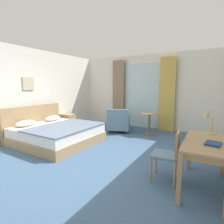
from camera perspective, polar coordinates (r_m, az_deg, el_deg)
ground at (r=4.19m, az=-6.16°, el=-14.34°), size 5.74×7.20×0.10m
wall_back at (r=6.83m, az=10.68°, el=6.31°), size 5.34×0.12×2.65m
wall_left at (r=5.82m, az=-27.58°, el=5.13°), size 0.12×6.80×2.65m
balcony_glass_door at (r=6.81m, az=9.45°, el=4.99°), size 1.43×0.02×2.33m
curtain_panel_left at (r=7.10m, az=2.09°, el=5.89°), size 0.47×0.10×2.49m
curtain_panel_right at (r=6.43m, az=16.96°, el=5.25°), size 0.52×0.10×2.49m
bed at (r=5.25m, az=-17.27°, el=-6.29°), size 2.03×1.93×0.97m
nightstand at (r=6.73m, az=-13.83°, el=-2.89°), size 0.49×0.37×0.54m
writing_desk at (r=3.10m, az=27.38°, el=-9.78°), size 0.63×1.26×0.75m
desk_chair at (r=3.17m, az=17.75°, el=-12.05°), size 0.44×0.43×0.85m
desk_lamp at (r=3.54m, az=28.08°, el=-1.66°), size 0.22×0.20×0.41m
closed_book at (r=2.94m, az=29.25°, el=-8.69°), size 0.22×0.27×0.03m
armchair_by_window at (r=6.11m, az=2.07°, el=-3.24°), size 0.93×0.94×0.80m
round_cafe_table at (r=5.87m, az=11.67°, el=-2.02°), size 0.61×0.61×0.71m
framed_picture at (r=5.92m, az=-24.84°, el=8.14°), size 0.03×0.35×0.37m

